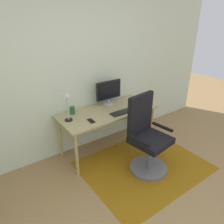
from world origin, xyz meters
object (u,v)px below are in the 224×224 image
Objects in this scene: monitor at (109,91)px; office_chair at (147,141)px; desk at (108,115)px; desk_lamp at (67,102)px; coffee_cup at (72,110)px; keyboard at (123,112)px; computer_mouse at (138,106)px; cell_phone at (91,121)px.

office_chair is (0.02, -0.90, -0.48)m from monitor.
desk_lamp is at bearing 175.19° from desk.
coffee_cup is at bearing 155.84° from desk.
computer_mouse reaches higher than keyboard.
monitor reaches higher than computer_mouse.
desk_lamp is at bearing -169.86° from monitor.
keyboard is at bearing -49.06° from desk.
desk is at bearing 130.94° from keyboard.
desk is 3.41× the size of monitor.
desk_lamp is (-0.78, -0.14, 0.05)m from monitor.
monitor is at bearing 131.70° from computer_mouse.
cell_phone is 0.13× the size of office_chair.
computer_mouse reaches higher than desk.
keyboard is 1.01× the size of desk_lamp.
monitor is 0.66m from coffee_cup.
desk is 0.55m from coffee_cup.
keyboard is at bearing -31.87° from coffee_cup.
desk is at bearing 24.72° from cell_phone.
computer_mouse is 0.67m from office_chair.
monitor is at bearing 91.53° from keyboard.
cell_phone is (-0.86, 0.01, -0.01)m from computer_mouse.
desk is 10.92× the size of cell_phone.
office_chair is (0.66, -0.92, -0.30)m from coffee_cup.
keyboard is at bearing 0.04° from cell_phone.
coffee_cup is (-0.96, 0.38, 0.04)m from computer_mouse.
desk is at bearing -24.16° from coffee_cup.
desk_lamp is at bearing -130.42° from coffee_cup.
desk_lamp reaches higher than keyboard.
computer_mouse is 0.86m from cell_phone.
desk is at bearing -4.81° from desk_lamp.
desk_lamp is (-0.63, 0.05, 0.35)m from desk.
desk is 13.91× the size of coffee_cup.
desk_lamp reaches higher than desk.
keyboard is at bearing -88.47° from monitor.
keyboard reaches higher than desk.
office_chair reaches higher than computer_mouse.
keyboard is at bearing -176.15° from computer_mouse.
monitor is 1.05× the size of desk_lamp.
monitor is (0.15, 0.19, 0.30)m from desk.
coffee_cup is 0.26× the size of desk_lamp.
desk is 3.60× the size of desk_lamp.
cell_phone is at bearing 179.16° from computer_mouse.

